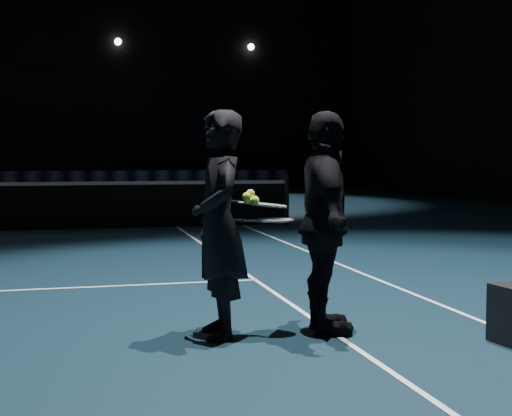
{
  "coord_description": "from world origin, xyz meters",
  "views": [
    {
      "loc": [
        2.13,
        -14.29,
        1.41
      ],
      "look_at": [
        3.49,
        -8.88,
        1.02
      ],
      "focal_mm": 50.0,
      "sensor_mm": 36.0,
      "label": 1
    }
  ],
  "objects_px": {
    "racket_upper": "(269,205)",
    "tennis_balls": "(251,198)",
    "player_a": "(219,224)",
    "player_b": "(325,223)",
    "racket_lower": "(276,220)"
  },
  "relations": [
    {
      "from": "player_b",
      "to": "tennis_balls",
      "type": "distance_m",
      "value": 0.63
    },
    {
      "from": "player_b",
      "to": "racket_lower",
      "type": "bearing_deg",
      "value": 93.9
    },
    {
      "from": "racket_lower",
      "to": "racket_upper",
      "type": "relative_size",
      "value": 1.0
    },
    {
      "from": "player_a",
      "to": "tennis_balls",
      "type": "xyz_separation_m",
      "value": [
        0.25,
        -0.02,
        0.2
      ]
    },
    {
      "from": "player_b",
      "to": "racket_upper",
      "type": "bearing_deg",
      "value": 88.82
    },
    {
      "from": "player_b",
      "to": "racket_lower",
      "type": "relative_size",
      "value": 2.62
    },
    {
      "from": "racket_upper",
      "to": "tennis_balls",
      "type": "relative_size",
      "value": 5.67
    },
    {
      "from": "racket_lower",
      "to": "racket_upper",
      "type": "height_order",
      "value": "racket_upper"
    },
    {
      "from": "player_a",
      "to": "player_b",
      "type": "xyz_separation_m",
      "value": [
        0.84,
        -0.09,
        0.0
      ]
    },
    {
      "from": "tennis_balls",
      "to": "racket_lower",
      "type": "bearing_deg",
      "value": -7.8
    },
    {
      "from": "racket_upper",
      "to": "player_b",
      "type": "bearing_deg",
      "value": -9.08
    },
    {
      "from": "player_a",
      "to": "racket_lower",
      "type": "relative_size",
      "value": 2.62
    },
    {
      "from": "player_b",
      "to": "tennis_balls",
      "type": "height_order",
      "value": "player_b"
    },
    {
      "from": "racket_upper",
      "to": "tennis_balls",
      "type": "height_order",
      "value": "tennis_balls"
    },
    {
      "from": "player_a",
      "to": "player_b",
      "type": "distance_m",
      "value": 0.85
    }
  ]
}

